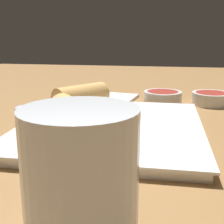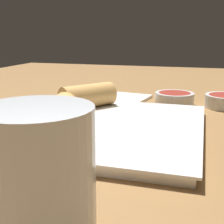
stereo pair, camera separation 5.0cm
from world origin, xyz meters
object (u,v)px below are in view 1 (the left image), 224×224
serving_plate (112,128)px  drinking_glass (86,181)px  dipping_bowl_near (163,97)px  spoon (21,111)px  napkin (114,98)px  dipping_bowl_far (211,98)px

serving_plate → drinking_glass: 25.15cm
dipping_bowl_near → drinking_glass: size_ratio=0.80×
dipping_bowl_near → spoon: (13.30, -24.69, -0.80)cm
serving_plate → dipping_bowl_near: dipping_bowl_near is taller
dipping_bowl_near → drinking_glass: 45.92cm
dipping_bowl_near → napkin: (-1.78, -10.44, -1.05)cm
serving_plate → dipping_bowl_far: dipping_bowl_far is taller
serving_plate → drinking_glass: drinking_glass is taller
spoon → napkin: bearing=136.6°
spoon → drinking_glass: 38.34cm
dipping_bowl_far → drinking_glass: drinking_glass is taller
serving_plate → spoon: (-7.59, -17.73, -0.21)cm
drinking_glass → dipping_bowl_far: bearing=162.9°
dipping_bowl_near → spoon: size_ratio=0.47×
dipping_bowl_near → drinking_glass: drinking_glass is taller
napkin → spoon: bearing=-43.4°
dipping_bowl_near → drinking_glass: bearing=-5.6°
dipping_bowl_far → spoon: (13.69, -34.40, -0.80)cm
serving_plate → spoon: size_ratio=1.79×
dipping_bowl_near → dipping_bowl_far: bearing=92.3°
dipping_bowl_far → napkin: 20.22cm
serving_plate → napkin: serving_plate is taller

